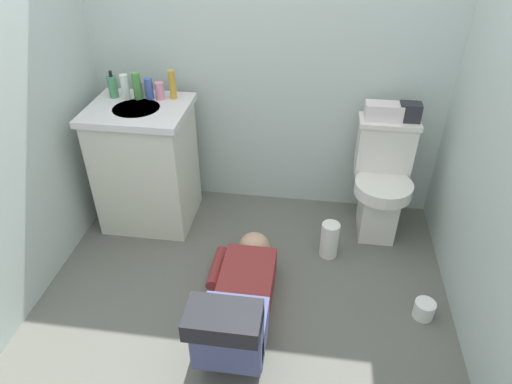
{
  "coord_description": "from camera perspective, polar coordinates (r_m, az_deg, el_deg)",
  "views": [
    {
      "loc": [
        0.31,
        -1.72,
        1.94
      ],
      "look_at": [
        0.01,
        0.42,
        0.45
      ],
      "focal_mm": 32.07,
      "sensor_mm": 36.0,
      "label": 1
    }
  ],
  "objects": [
    {
      "name": "toiletry_bag",
      "position": [
        2.88,
        18.65,
        9.44
      ],
      "size": [
        0.12,
        0.09,
        0.11
      ],
      "primitive_type": "cube",
      "color": "#26262D",
      "rests_on": "toilet"
    },
    {
      "name": "person_plumber",
      "position": [
        2.37,
        -2.16,
        -13.58
      ],
      "size": [
        0.39,
        1.06,
        0.52
      ],
      "color": "maroon",
      "rests_on": "ground_plane"
    },
    {
      "name": "wall_back",
      "position": [
        2.9,
        1.58,
        19.72
      ],
      "size": [
        2.42,
        0.08,
        2.4
      ],
      "primitive_type": "cube",
      "color": "#B7C5C0",
      "rests_on": "ground_plane"
    },
    {
      "name": "toilet",
      "position": [
        2.98,
        15.38,
        1.33
      ],
      "size": [
        0.36,
        0.46,
        0.75
      ],
      "color": "white",
      "rests_on": "ground_plane"
    },
    {
      "name": "bottle_white",
      "position": [
        2.95,
        -16.01,
        12.47
      ],
      "size": [
        0.05,
        0.05,
        0.15
      ],
      "primitive_type": "cylinder",
      "color": "white",
      "rests_on": "vanity_cabinet"
    },
    {
      "name": "faucet",
      "position": [
        2.95,
        -13.78,
        12.29
      ],
      "size": [
        0.02,
        0.02,
        0.1
      ],
      "primitive_type": "cylinder",
      "color": "silver",
      "rests_on": "vanity_cabinet"
    },
    {
      "name": "tissue_box",
      "position": [
        2.85,
        15.65,
        9.67
      ],
      "size": [
        0.22,
        0.11,
        0.1
      ],
      "primitive_type": "cube",
      "color": "silver",
      "rests_on": "toilet"
    },
    {
      "name": "paper_towel_roll",
      "position": [
        2.84,
        9.16,
        -5.9
      ],
      "size": [
        0.11,
        0.11,
        0.24
      ],
      "primitive_type": "cylinder",
      "color": "white",
      "rests_on": "ground_plane"
    },
    {
      "name": "bottle_blue",
      "position": [
        2.92,
        -13.19,
        12.46
      ],
      "size": [
        0.05,
        0.05,
        0.13
      ],
      "primitive_type": "cylinder",
      "color": "#455FB3",
      "rests_on": "vanity_cabinet"
    },
    {
      "name": "vanity_cabinet",
      "position": [
        3.03,
        -13.51,
        3.39
      ],
      "size": [
        0.6,
        0.52,
        0.82
      ],
      "color": "beige",
      "rests_on": "ground_plane"
    },
    {
      "name": "toilet_paper_roll",
      "position": [
        2.66,
        20.22,
        -13.58
      ],
      "size": [
        0.11,
        0.11,
        0.1
      ],
      "primitive_type": "cylinder",
      "color": "white",
      "rests_on": "ground_plane"
    },
    {
      "name": "bottle_amber",
      "position": [
        2.89,
        -10.39,
        13.05
      ],
      "size": [
        0.04,
        0.04,
        0.18
      ],
      "primitive_type": "cylinder",
      "color": "gold",
      "rests_on": "vanity_cabinet"
    },
    {
      "name": "bottle_green",
      "position": [
        2.93,
        -14.63,
        12.7
      ],
      "size": [
        0.05,
        0.05,
        0.16
      ],
      "primitive_type": "cylinder",
      "color": "#519648",
      "rests_on": "vanity_cabinet"
    },
    {
      "name": "soap_dispenser",
      "position": [
        3.0,
        -17.43,
        12.45
      ],
      "size": [
        0.06,
        0.06,
        0.17
      ],
      "color": "#488F5E",
      "rests_on": "vanity_cabinet"
    },
    {
      "name": "bottle_pink",
      "position": [
        2.91,
        -11.94,
        12.25
      ],
      "size": [
        0.05,
        0.05,
        0.11
      ],
      "primitive_type": "cylinder",
      "color": "pink",
      "rests_on": "vanity_cabinet"
    },
    {
      "name": "ground_plane",
      "position": [
        2.63,
        -1.62,
        -13.73
      ],
      "size": [
        2.76,
        3.05,
        0.04
      ],
      "primitive_type": "cube",
      "color": "#5F6058"
    }
  ]
}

